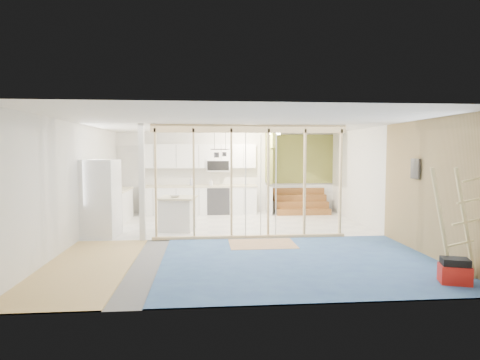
{
  "coord_description": "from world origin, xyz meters",
  "views": [
    {
      "loc": [
        -0.71,
        -8.97,
        1.98
      ],
      "look_at": [
        0.13,
        0.6,
        1.31
      ],
      "focal_mm": 30.0,
      "sensor_mm": 36.0,
      "label": 1
    }
  ],
  "objects": [
    {
      "name": "soap_bottle_b",
      "position": [
        -0.52,
        3.6,
        1.03
      ],
      "size": [
        0.12,
        0.12,
        0.2
      ],
      "primitive_type": "imported",
      "rotation": [
        0.0,
        0.0,
        -0.41
      ],
      "color": "silver",
      "rests_on": "base_cabinets"
    },
    {
      "name": "green_partition",
      "position": [
        2.04,
        3.66,
        0.94
      ],
      "size": [
        2.25,
        1.51,
        2.6
      ],
      "color": "olive",
      "rests_on": "room"
    },
    {
      "name": "island",
      "position": [
        -1.4,
        1.1,
        0.43
      ],
      "size": [
        1.02,
        1.02,
        0.86
      ],
      "rotation": [
        0.0,
        0.0,
        -0.18
      ],
      "color": "silver",
      "rests_on": "room"
    },
    {
      "name": "sheathing_panel",
      "position": [
        3.48,
        -2.0,
        1.3
      ],
      "size": [
        0.02,
        4.0,
        2.6
      ],
      "primitive_type": "cube",
      "color": "tan",
      "rests_on": "room"
    },
    {
      "name": "floor_overlays",
      "position": [
        0.07,
        0.06,
        0.01
      ],
      "size": [
        7.0,
        8.0,
        0.03
      ],
      "color": "silver",
      "rests_on": "room"
    },
    {
      "name": "toolbox",
      "position": [
        3.0,
        -3.4,
        0.19
      ],
      "size": [
        0.5,
        0.43,
        0.4
      ],
      "rotation": [
        0.0,
        0.0,
        -0.33
      ],
      "color": "#B51810",
      "rests_on": "room"
    },
    {
      "name": "bowl",
      "position": [
        -1.46,
        0.98,
        0.89
      ],
      "size": [
        0.29,
        0.29,
        0.07
      ],
      "primitive_type": "imported",
      "rotation": [
        0.0,
        0.0,
        0.01
      ],
      "color": "silver",
      "rests_on": "island"
    },
    {
      "name": "base_cabinets",
      "position": [
        -1.61,
        3.36,
        0.47
      ],
      "size": [
        4.45,
        2.24,
        0.93
      ],
      "color": "white",
      "rests_on": "room"
    },
    {
      "name": "stud_frame",
      "position": [
        -0.22,
        -0.0,
        1.58
      ],
      "size": [
        4.66,
        0.14,
        2.6
      ],
      "color": "#E2C38A",
      "rests_on": "room"
    },
    {
      "name": "pot_rack",
      "position": [
        -0.31,
        1.89,
        2.0
      ],
      "size": [
        0.52,
        0.52,
        0.72
      ],
      "color": "black",
      "rests_on": "room"
    },
    {
      "name": "soap_bottle_a",
      "position": [
        -1.14,
        3.63,
        1.07
      ],
      "size": [
        0.14,
        0.14,
        0.29
      ],
      "primitive_type": "imported",
      "rotation": [
        0.0,
        0.0,
        -0.33
      ],
      "color": "#B2B4C7",
      "rests_on": "base_cabinets"
    },
    {
      "name": "ceiling_light",
      "position": [
        1.4,
        3.0,
        2.54
      ],
      "size": [
        0.32,
        0.32,
        0.08
      ],
      "primitive_type": "cylinder",
      "color": "#FFEABF",
      "rests_on": "room"
    },
    {
      "name": "ladder",
      "position": [
        3.13,
        -3.2,
        0.89
      ],
      "size": [
        0.93,
        0.06,
        1.73
      ],
      "rotation": [
        0.0,
        0.0,
        -0.04
      ],
      "color": "beige",
      "rests_on": "room"
    },
    {
      "name": "electrical_panel",
      "position": [
        3.43,
        -1.4,
        1.65
      ],
      "size": [
        0.04,
        0.3,
        0.4
      ],
      "primitive_type": "cube",
      "color": "#36373B",
      "rests_on": "room"
    },
    {
      "name": "fridge",
      "position": [
        -3.12,
        0.45,
        0.9
      ],
      "size": [
        0.85,
        0.82,
        1.8
      ],
      "rotation": [
        0.0,
        0.0,
        -0.1
      ],
      "color": "white",
      "rests_on": "room"
    },
    {
      "name": "room",
      "position": [
        0.0,
        0.0,
        1.3
      ],
      "size": [
        7.01,
        8.01,
        2.61
      ],
      "color": "slate",
      "rests_on": "ground"
    },
    {
      "name": "upper_cabinets",
      "position": [
        -0.84,
        3.82,
        1.82
      ],
      "size": [
        3.6,
        0.41,
        0.85
      ],
      "color": "white",
      "rests_on": "room"
    }
  ]
}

